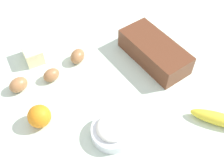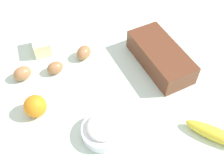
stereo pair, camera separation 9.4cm
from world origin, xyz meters
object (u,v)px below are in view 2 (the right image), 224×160
object	(u,v)px
butter_block	(41,45)
egg_near_butter	(22,73)
loaf_pan	(160,56)
egg_loose	(55,68)
banana	(216,134)
flour_bowl	(103,130)
egg_beside_bowl	(84,53)
orange_fruit	(35,106)

from	to	relation	value
butter_block	egg_near_butter	bearing A→B (deg)	-33.87
loaf_pan	egg_loose	size ratio (longest dim) A/B	4.93
egg_loose	banana	bearing A→B (deg)	47.42
flour_bowl	banana	xyz separation A→B (m)	(0.10, 0.33, -0.01)
banana	egg_loose	world-z (taller)	egg_loose
loaf_pan	egg_near_butter	bearing A→B (deg)	-108.95
butter_block	egg_beside_bowl	xyz separation A→B (m)	(0.08, 0.15, -0.01)
orange_fruit	egg_beside_bowl	world-z (taller)	orange_fruit
egg_near_butter	banana	bearing A→B (deg)	53.90
loaf_pan	banana	xyz separation A→B (m)	(0.33, 0.05, -0.02)
loaf_pan	egg_near_butter	xyz separation A→B (m)	(-0.07, -0.50, -0.02)
egg_near_butter	egg_beside_bowl	size ratio (longest dim) A/B	1.00
butter_block	egg_loose	distance (m)	0.13
orange_fruit	egg_beside_bowl	bearing A→B (deg)	135.78
banana	egg_beside_bowl	size ratio (longest dim) A/B	2.88
orange_fruit	egg_beside_bowl	distance (m)	0.29
egg_near_butter	egg_beside_bowl	bearing A→B (deg)	100.69
flour_bowl	egg_loose	distance (m)	0.31
flour_bowl	egg_beside_bowl	bearing A→B (deg)	177.92
loaf_pan	orange_fruit	bearing A→B (deg)	-89.79
flour_bowl	egg_near_butter	bearing A→B (deg)	-143.42
butter_block	banana	bearing A→B (deg)	41.76
banana	butter_block	world-z (taller)	butter_block
flour_bowl	loaf_pan	bearing A→B (deg)	129.46
orange_fruit	butter_block	world-z (taller)	orange_fruit
loaf_pan	egg_loose	world-z (taller)	loaf_pan
egg_near_butter	egg_loose	bearing A→B (deg)	88.64
flour_bowl	butter_block	bearing A→B (deg)	-161.78
orange_fruit	butter_block	bearing A→B (deg)	170.04
loaf_pan	banana	distance (m)	0.34
butter_block	egg_beside_bowl	size ratio (longest dim) A/B	1.36
banana	flour_bowl	bearing A→B (deg)	-107.48
loaf_pan	egg_loose	xyz separation A→B (m)	(-0.06, -0.38, -0.02)
banana	orange_fruit	xyz separation A→B (m)	(-0.24, -0.52, 0.02)
butter_block	egg_beside_bowl	distance (m)	0.17
banana	butter_block	distance (m)	0.70
loaf_pan	egg_beside_bowl	xyz separation A→B (m)	(-0.11, -0.27, -0.02)
flour_bowl	butter_block	size ratio (longest dim) A/B	1.46
banana	egg_loose	xyz separation A→B (m)	(-0.40, -0.43, 0.00)
flour_bowl	egg_beside_bowl	size ratio (longest dim) A/B	1.99
loaf_pan	orange_fruit	world-z (taller)	loaf_pan
loaf_pan	butter_block	size ratio (longest dim) A/B	3.33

